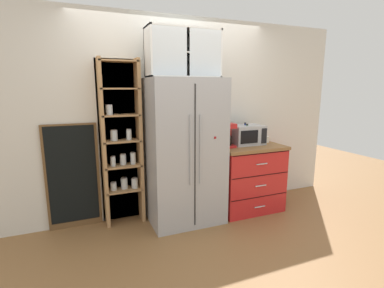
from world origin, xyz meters
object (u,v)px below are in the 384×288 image
object	(u,v)px
coffee_maker	(226,135)
bottle_green	(247,135)
microwave	(247,135)
mug_cream	(266,139)
mug_charcoal	(249,142)
chalkboard_menu	(73,176)
refrigerator	(184,152)
bottle_cobalt	(245,134)

from	to	relation	value
coffee_maker	bottle_green	bearing A→B (deg)	4.72
microwave	mug_cream	distance (m)	0.35
microwave	coffee_maker	size ratio (longest dim) A/B	1.42
coffee_maker	mug_cream	xyz separation A→B (m)	(0.67, 0.05, -0.11)
mug_cream	bottle_green	size ratio (longest dim) A/B	0.42
mug_charcoal	chalkboard_menu	world-z (taller)	chalkboard_menu
refrigerator	bottle_cobalt	bearing A→B (deg)	5.66
refrigerator	mug_charcoal	distance (m)	0.92
microwave	mug_charcoal	size ratio (longest dim) A/B	3.68
mug_cream	bottle_cobalt	size ratio (longest dim) A/B	0.41
microwave	coffee_maker	bearing A→B (deg)	-172.87
bottle_green	chalkboard_menu	distance (m)	2.26
refrigerator	coffee_maker	world-z (taller)	refrigerator
coffee_maker	mug_cream	world-z (taller)	coffee_maker
mug_cream	bottle_cobalt	distance (m)	0.36
coffee_maker	mug_cream	size ratio (longest dim) A/B	2.60
refrigerator	coffee_maker	bearing A→B (deg)	1.46
coffee_maker	chalkboard_menu	size ratio (longest dim) A/B	0.25
coffee_maker	microwave	bearing A→B (deg)	7.13
refrigerator	chalkboard_menu	world-z (taller)	refrigerator
mug_cream	mug_charcoal	size ratio (longest dim) A/B	1.00
bottle_green	microwave	bearing A→B (deg)	65.13
microwave	chalkboard_menu	xyz separation A→B (m)	(-2.22, 0.25, -0.40)
mug_cream	microwave	bearing A→B (deg)	-178.12
mug_cream	bottle_cobalt	bearing A→B (deg)	176.21
coffee_maker	mug_charcoal	xyz separation A→B (m)	(0.33, -0.02, -0.11)
coffee_maker	bottle_green	world-z (taller)	coffee_maker
coffee_maker	bottle_green	size ratio (longest dim) A/B	1.10
coffee_maker	chalkboard_menu	bearing A→B (deg)	171.14
refrigerator	mug_charcoal	size ratio (longest dim) A/B	14.84
mug_charcoal	bottle_green	distance (m)	0.10
bottle_green	mug_charcoal	bearing A→B (deg)	-87.78
bottle_cobalt	chalkboard_menu	bearing A→B (deg)	174.38
coffee_maker	refrigerator	bearing A→B (deg)	-178.54
bottle_cobalt	microwave	bearing A→B (deg)	-78.55
mug_charcoal	chalkboard_menu	xyz separation A→B (m)	(-2.21, 0.31, -0.31)
bottle_cobalt	mug_charcoal	bearing A→B (deg)	-88.90
microwave	bottle_cobalt	size ratio (longest dim) A/B	1.50
refrigerator	bottle_cobalt	world-z (taller)	refrigerator
bottle_cobalt	chalkboard_menu	distance (m)	2.26
bottle_green	chalkboard_menu	world-z (taller)	chalkboard_menu
coffee_maker	mug_charcoal	bearing A→B (deg)	-3.62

